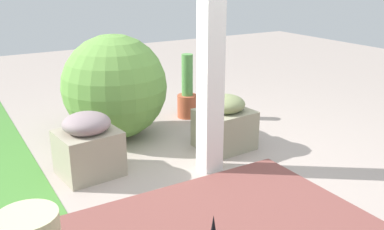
{
  "coord_description": "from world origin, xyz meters",
  "views": [
    {
      "loc": [
        -2.32,
        1.55,
        1.46
      ],
      "look_at": [
        0.39,
        -0.07,
        0.4
      ],
      "focal_mm": 40.39,
      "sensor_mm": 36.0,
      "label": 1
    }
  ],
  "objects_px": {
    "porch_pillar": "(211,29)",
    "round_shrub": "(115,87)",
    "stone_planter_mid": "(88,146)",
    "terracotta_pot_tall": "(187,95)",
    "stone_planter_nearest": "(225,123)"
  },
  "relations": [
    {
      "from": "stone_planter_mid",
      "to": "terracotta_pot_tall",
      "type": "distance_m",
      "value": 1.52
    },
    {
      "from": "stone_planter_mid",
      "to": "terracotta_pot_tall",
      "type": "xyz_separation_m",
      "value": [
        0.78,
        -1.3,
        0.0
      ]
    },
    {
      "from": "terracotta_pot_tall",
      "to": "round_shrub",
      "type": "bearing_deg",
      "value": 99.49
    },
    {
      "from": "porch_pillar",
      "to": "terracotta_pot_tall",
      "type": "height_order",
      "value": "porch_pillar"
    },
    {
      "from": "round_shrub",
      "to": "terracotta_pot_tall",
      "type": "relative_size",
      "value": 1.42
    },
    {
      "from": "porch_pillar",
      "to": "stone_planter_mid",
      "type": "bearing_deg",
      "value": 64.99
    },
    {
      "from": "porch_pillar",
      "to": "round_shrub",
      "type": "bearing_deg",
      "value": 18.79
    },
    {
      "from": "stone_planter_mid",
      "to": "round_shrub",
      "type": "bearing_deg",
      "value": -36.09
    },
    {
      "from": "round_shrub",
      "to": "terracotta_pot_tall",
      "type": "bearing_deg",
      "value": -80.51
    },
    {
      "from": "round_shrub",
      "to": "terracotta_pot_tall",
      "type": "xyz_separation_m",
      "value": [
        0.14,
        -0.83,
        -0.23
      ]
    },
    {
      "from": "stone_planter_nearest",
      "to": "stone_planter_mid",
      "type": "relative_size",
      "value": 0.97
    },
    {
      "from": "porch_pillar",
      "to": "stone_planter_nearest",
      "type": "distance_m",
      "value": 0.96
    },
    {
      "from": "porch_pillar",
      "to": "stone_planter_nearest",
      "type": "height_order",
      "value": "porch_pillar"
    },
    {
      "from": "stone_planter_mid",
      "to": "round_shrub",
      "type": "relative_size",
      "value": 0.52
    },
    {
      "from": "stone_planter_mid",
      "to": "terracotta_pot_tall",
      "type": "height_order",
      "value": "terracotta_pot_tall"
    }
  ]
}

